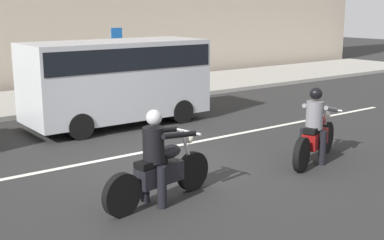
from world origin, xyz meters
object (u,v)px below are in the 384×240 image
Objects in this scene: motorcycle_with_rider_gray at (315,131)px; parked_van_silver at (117,77)px; motorcycle_with_rider_black_leather at (159,165)px; street_sign_post at (117,51)px.

parked_van_silver is at bearing 106.24° from motorcycle_with_rider_gray.
motorcycle_with_rider_gray is at bearing -73.76° from parked_van_silver.
street_sign_post is at bearing 64.62° from motorcycle_with_rider_black_leather.
street_sign_post reaches higher than parked_van_silver.
street_sign_post is (4.75, 10.00, 0.88)m from motorcycle_with_rider_black_leather.
motorcycle_with_rider_black_leather is at bearing -115.38° from street_sign_post.
motorcycle_with_rider_gray is 10.11m from street_sign_post.
parked_van_silver is at bearing 67.77° from motorcycle_with_rider_black_leather.
parked_van_silver is at bearing -118.83° from street_sign_post.
motorcycle_with_rider_black_leather is 0.46× the size of parked_van_silver.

